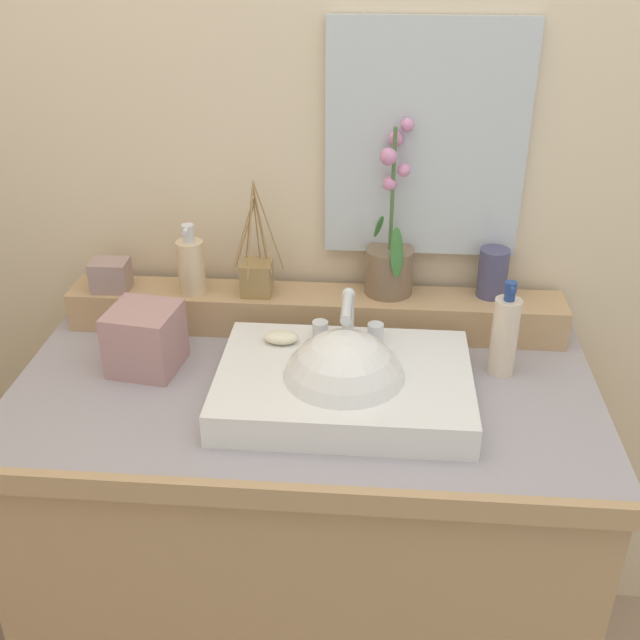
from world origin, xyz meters
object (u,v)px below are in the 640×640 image
at_px(lotion_bottle, 505,335).
at_px(tissue_box, 145,339).
at_px(soap_bar, 281,337).
at_px(reed_diffuser, 257,276).
at_px(tumbler_cup, 493,273).
at_px(potted_plant, 390,256).
at_px(soap_dispenser, 191,265).
at_px(trinket_box, 111,275).
at_px(sink_basin, 344,388).

relative_size(lotion_bottle, tissue_box, 1.53).
height_order(soap_bar, reed_diffuser, reed_diffuser).
bearing_deg(tumbler_cup, potted_plant, 179.94).
distance_m(soap_bar, potted_plant, 0.31).
height_order(soap_dispenser, trinket_box, soap_dispenser).
relative_size(soap_dispenser, tissue_box, 1.20).
height_order(soap_dispenser, tissue_box, soap_dispenser).
relative_size(reed_diffuser, lotion_bottle, 1.27).
relative_size(potted_plant, tissue_box, 2.86).
height_order(soap_bar, tissue_box, tissue_box).
xyz_separation_m(soap_bar, tumbler_cup, (0.43, 0.20, 0.06)).
distance_m(sink_basin, soap_bar, 0.17).
relative_size(soap_bar, trinket_box, 0.88).
relative_size(potted_plant, reed_diffuser, 1.47).
bearing_deg(reed_diffuser, lotion_bottle, -15.44).
relative_size(soap_dispenser, lotion_bottle, 0.78).
distance_m(soap_dispenser, reed_diffuser, 0.14).
bearing_deg(soap_bar, reed_diffuser, 113.08).
bearing_deg(potted_plant, sink_basin, -104.51).
bearing_deg(reed_diffuser, trinket_box, -178.75).
xyz_separation_m(soap_bar, reed_diffuser, (-0.07, 0.17, 0.05)).
bearing_deg(soap_dispenser, trinket_box, 179.94).
height_order(soap_bar, soap_dispenser, soap_dispenser).
bearing_deg(tissue_box, trinket_box, 124.84).
height_order(reed_diffuser, tissue_box, reed_diffuser).
bearing_deg(sink_basin, potted_plant, 75.49).
height_order(tumbler_cup, lotion_bottle, lotion_bottle).
height_order(soap_bar, tumbler_cup, tumbler_cup).
bearing_deg(trinket_box, soap_bar, -24.60).
height_order(lotion_bottle, tissue_box, lotion_bottle).
bearing_deg(trinket_box, reed_diffuser, -0.62).
bearing_deg(tissue_box, tumbler_cup, 16.70).
relative_size(potted_plant, soap_dispenser, 2.39).
distance_m(reed_diffuser, tissue_box, 0.28).
bearing_deg(lotion_bottle, potted_plant, 143.17).
distance_m(potted_plant, soap_dispenser, 0.43).
xyz_separation_m(tumbler_cup, trinket_box, (-0.82, -0.04, -0.02)).
height_order(soap_bar, trinket_box, trinket_box).
bearing_deg(tissue_box, lotion_bottle, 3.16).
bearing_deg(sink_basin, tissue_box, 166.95).
bearing_deg(potted_plant, soap_bar, -135.99).
distance_m(trinket_box, tissue_box, 0.22).
distance_m(soap_dispenser, lotion_bottle, 0.67).
bearing_deg(reed_diffuser, soap_bar, -66.92).
relative_size(potted_plant, tumbler_cup, 3.49).
xyz_separation_m(potted_plant, trinket_box, (-0.60, -0.04, -0.05)).
bearing_deg(lotion_bottle, trinket_box, 170.83).
bearing_deg(sink_basin, soap_dispenser, 142.18).
xyz_separation_m(tumbler_cup, reed_diffuser, (-0.50, -0.03, -0.01)).
bearing_deg(soap_bar, tissue_box, -178.15).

